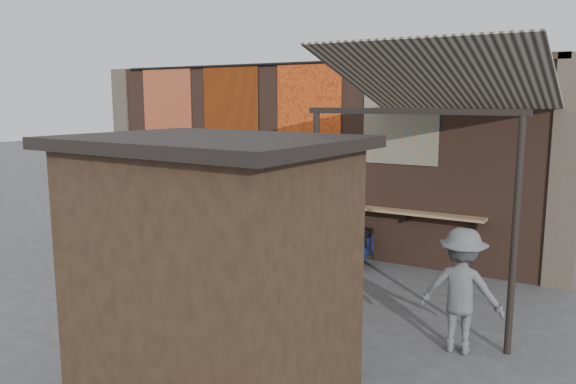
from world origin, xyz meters
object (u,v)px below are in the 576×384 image
Objects in this scene: scooter_stool_3 at (259,232)px; shopper_grey at (461,290)px; scooter_stool_5 at (307,238)px; diner_right at (148,203)px; shopper_tan at (328,233)px; market_stall at (212,281)px; diner_left at (141,201)px; scooter_stool_6 at (334,244)px; scooter_stool_0 at (191,224)px; scooter_stool_2 at (234,230)px; shelf_box at (333,197)px; scooter_stool_4 at (280,236)px; scooter_stool_7 at (361,248)px; scooter_stool_1 at (213,228)px; shopper_navy at (344,255)px.

shopper_grey is (4.98, -2.84, 0.41)m from scooter_stool_3.
diner_right is at bearing -170.89° from scooter_stool_5.
shopper_tan is 4.80m from market_stall.
diner_left is 5.19m from shopper_tan.
scooter_stool_6 is 0.28× the size of market_stall.
diner_right is at bearing -172.13° from scooter_stool_6.
shopper_tan reaches higher than scooter_stool_6.
scooter_stool_5 is 0.49× the size of diner_right.
diner_left is at bearing -163.01° from scooter_stool_0.
shopper_tan is (5.17, -0.42, -0.05)m from diner_left.
scooter_stool_5 is at bearing 118.25° from shopper_tan.
diner_left is 1.04× the size of shopper_grey.
market_stall is (3.73, -5.53, 1.03)m from scooter_stool_2.
scooter_stool_0 is at bearing -179.47° from scooter_stool_3.
diner_left is at bearing -169.79° from scooter_stool_2.
shelf_box is 0.69× the size of scooter_stool_3.
diner_left reaches higher than shopper_tan.
shopper_grey is at bearing -32.39° from scooter_stool_4.
scooter_stool_7 is at bearing 26.69° from diner_left.
scooter_stool_5 is at bearing -0.36° from scooter_stool_1.
scooter_stool_1 is 0.44× the size of shopper_tan.
diner_left reaches higher than scooter_stool_3.
shopper_tan is at bearing -110.35° from scooter_stool_7.
market_stall is (1.24, -5.50, 1.02)m from scooter_stool_6.
scooter_stool_0 is 1.04× the size of scooter_stool_7.
scooter_stool_0 is 7.43m from shopper_grey.
shelf_box is 1.00m from scooter_stool_5.
scooter_stool_7 is 0.43× the size of diner_right.
scooter_stool_7 is at bearing 50.76° from shopper_tan.
scooter_stool_2 is at bearing 143.79° from shopper_tan.
scooter_stool_7 is at bearing -51.63° from shopper_grey.
scooter_stool_2 is 2.92m from shopper_tan.
shopper_tan reaches higher than scooter_stool_0.
shopper_grey is at bearing -26.93° from scooter_stool_2.
scooter_stool_4 reaches higher than scooter_stool_0.
scooter_stool_0 is 0.46× the size of diner_left.
scooter_stool_1 is at bearing -178.32° from scooter_stool_2.
scooter_stool_3 reaches higher than scooter_stool_7.
scooter_stool_3 reaches higher than scooter_stool_6.
scooter_stool_5 is 2.72m from shopper_navy.
shopper_grey is at bearing -53.64° from shopper_tan.
scooter_stool_3 is 1.07× the size of scooter_stool_4.
scooter_stool_2 is at bearing -30.77° from shopper_grey.
scooter_stool_0 is at bearing -46.47° from shopper_navy.
shelf_box is 0.37× the size of shopper_navy.
scooter_stool_5 is 0.53× the size of shopper_grey.
scooter_stool_1 is at bearing -49.74° from shopper_navy.
diner_right is (-1.37, -0.63, 0.54)m from scooter_stool_1.
scooter_stool_6 is (3.68, 0.03, -0.01)m from scooter_stool_0.
shelf_box is 0.82× the size of scooter_stool_2.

